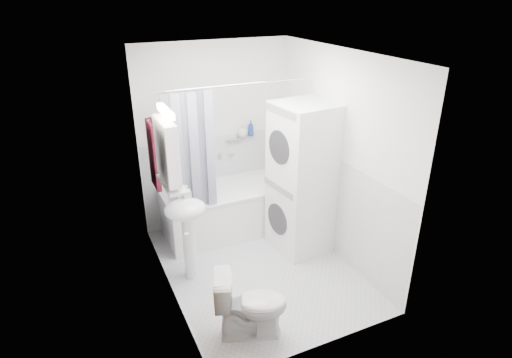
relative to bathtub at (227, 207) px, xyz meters
name	(u,v)px	position (x,y,z in m)	size (l,w,h in m)	color
floor	(258,267)	(0.01, -0.92, -0.34)	(2.60, 2.60, 0.00)	silver
room_walls	(258,147)	(0.01, -0.92, 1.14)	(2.60, 2.60, 2.60)	white
wainscot	(247,211)	(0.01, -0.63, 0.26)	(1.98, 2.58, 2.58)	silver
door	(186,234)	(-0.94, -1.47, 0.66)	(0.05, 2.00, 2.00)	brown
bathtub	(227,207)	(0.00, 0.00, 0.00)	(1.64, 0.77, 0.62)	white
tub_spout	(231,154)	(0.20, 0.33, 0.60)	(0.04, 0.04, 0.12)	silver
curtain_rod	(234,85)	(0.00, -0.33, 1.66)	(0.02, 0.02, 1.82)	silver
shower_curtain	(191,157)	(-0.53, -0.33, 0.91)	(0.55, 0.02, 1.45)	#131B45
sink	(187,221)	(-0.74, -0.74, 0.36)	(0.44, 0.37, 1.04)	white
medicine_cabinet	(167,149)	(-0.89, -0.82, 1.22)	(0.13, 0.50, 0.71)	white
shelf	(172,184)	(-0.88, -0.82, 0.86)	(0.18, 0.54, 0.03)	silver
shower_caddy	(235,139)	(0.25, 0.32, 0.81)	(0.22, 0.06, 0.02)	silver
towel	(153,154)	(-0.93, -0.28, 0.99)	(0.07, 0.32, 0.76)	#4E1420
washer_dryer	(303,179)	(0.69, -0.70, 0.56)	(0.71, 0.71, 1.82)	white
toilet	(251,305)	(-0.48, -1.81, -0.02)	(0.37, 0.67, 0.65)	white
soap_pump	(187,197)	(-0.70, -0.67, 0.61)	(0.08, 0.17, 0.08)	gray
shelf_bottle	(176,185)	(-0.88, -0.97, 0.90)	(0.07, 0.18, 0.07)	gray
shelf_cup	(168,174)	(-0.88, -0.70, 0.92)	(0.10, 0.09, 0.10)	gray
shampoo_a	(242,132)	(0.36, 0.32, 0.88)	(0.13, 0.17, 0.13)	gray
shampoo_b	(251,133)	(0.48, 0.32, 0.86)	(0.08, 0.21, 0.08)	navy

